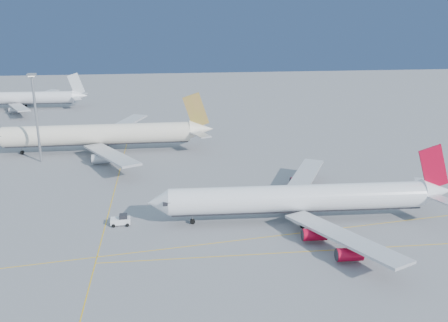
% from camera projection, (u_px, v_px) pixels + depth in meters
% --- Properties ---
extents(ground, '(500.00, 500.00, 0.00)m').
position_uv_depth(ground, '(291.00, 221.00, 108.67)').
color(ground, slate).
rests_on(ground, ground).
extents(taxiway_lines, '(118.86, 140.00, 0.02)m').
position_uv_depth(taxiway_lines, '(221.00, 213.00, 113.06)').
color(taxiway_lines, '#E7AD0C').
rests_on(taxiway_lines, ground).
extents(airliner_virgin, '(67.13, 60.37, 16.58)m').
position_uv_depth(airliner_virgin, '(304.00, 199.00, 107.97)').
color(airliner_virgin, white).
rests_on(airliner_virgin, ground).
extents(airliner_etihad, '(70.96, 65.75, 18.57)m').
position_uv_depth(airliner_etihad, '(103.00, 134.00, 158.67)').
color(airliner_etihad, silver).
rests_on(airliner_etihad, ground).
extents(airliner_third, '(59.45, 54.87, 15.96)m').
position_uv_depth(airliner_third, '(22.00, 98.00, 225.19)').
color(airliner_third, white).
rests_on(airliner_third, ground).
extents(pushback_tug, '(4.22, 2.64, 2.35)m').
position_uv_depth(pushback_tug, '(121.00, 220.00, 106.63)').
color(pushback_tug, white).
rests_on(pushback_tug, ground).
extents(light_mast, '(2.28, 2.28, 26.38)m').
position_uv_depth(light_mast, '(36.00, 111.00, 145.23)').
color(light_mast, gray).
rests_on(light_mast, ground).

